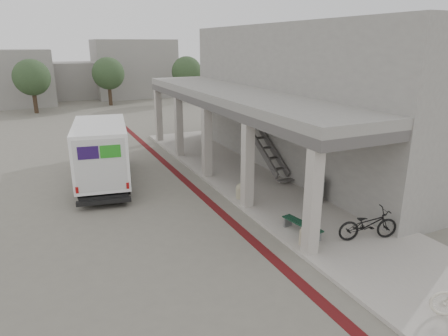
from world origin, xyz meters
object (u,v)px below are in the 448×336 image
fedex_truck (102,150)px  bench (302,226)px  bicycle_black (368,224)px  utility_cabinet (315,189)px

fedex_truck → bench: fedex_truck is taller
fedex_truck → bicycle_black: bearing=-45.7°
bench → utility_cabinet: size_ratio=1.61×
bench → utility_cabinet: (2.11, 2.12, 0.24)m
fedex_truck → bicycle_black: size_ratio=3.56×
fedex_truck → bicycle_black: 11.66m
bench → fedex_truck: bearing=112.3°
bicycle_black → utility_cabinet: bearing=8.2°
utility_cabinet → bicycle_black: 3.33m
fedex_truck → utility_cabinet: size_ratio=6.88×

